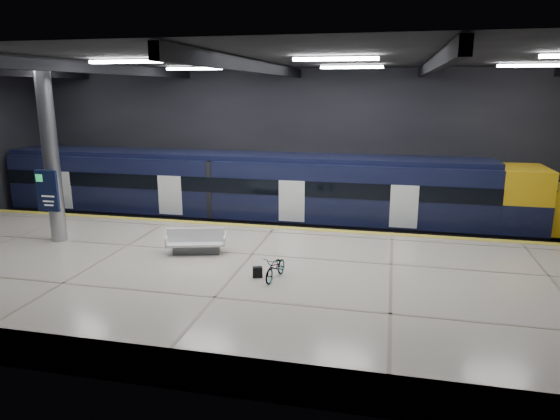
% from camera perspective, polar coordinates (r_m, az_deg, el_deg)
% --- Properties ---
extents(ground, '(30.00, 30.00, 0.00)m').
position_cam_1_polar(ground, '(19.67, -2.38, -7.18)').
color(ground, black).
rests_on(ground, ground).
extents(room_shell, '(30.10, 16.10, 8.05)m').
position_cam_1_polar(room_shell, '(18.44, -2.56, 9.68)').
color(room_shell, black).
rests_on(room_shell, ground).
extents(platform, '(30.00, 11.00, 1.10)m').
position_cam_1_polar(platform, '(17.24, -4.57, -8.34)').
color(platform, beige).
rests_on(platform, ground).
extents(safety_strip, '(30.00, 0.40, 0.01)m').
position_cam_1_polar(safety_strip, '(21.86, -0.55, -1.97)').
color(safety_strip, gold).
rests_on(safety_strip, platform).
extents(rails, '(30.00, 1.52, 0.16)m').
position_cam_1_polar(rails, '(24.73, 0.91, -2.58)').
color(rails, gray).
rests_on(rails, ground).
extents(train, '(29.40, 2.84, 3.79)m').
position_cam_1_polar(train, '(24.40, -0.78, 1.99)').
color(train, black).
rests_on(train, ground).
extents(bench, '(2.32, 1.43, 0.95)m').
position_cam_1_polar(bench, '(18.64, -9.52, -3.89)').
color(bench, '#595B60').
rests_on(bench, platform).
extents(bicycle, '(0.75, 1.52, 0.77)m').
position_cam_1_polar(bicycle, '(15.92, -0.50, -6.58)').
color(bicycle, '#99999E').
rests_on(bicycle, platform).
extents(pannier_bag, '(0.35, 0.28, 0.35)m').
position_cam_1_polar(pannier_bag, '(16.14, -2.59, -7.11)').
color(pannier_bag, black).
rests_on(pannier_bag, platform).
extents(info_column, '(0.90, 0.78, 6.90)m').
position_cam_1_polar(info_column, '(21.21, -24.76, 5.56)').
color(info_column, '#9EA0A5').
rests_on(info_column, platform).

